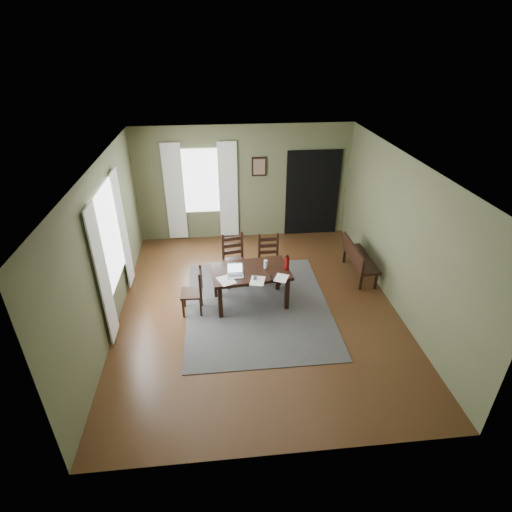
{
  "coord_description": "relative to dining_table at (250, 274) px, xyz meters",
  "views": [
    {
      "loc": [
        -0.65,
        -5.98,
        4.43
      ],
      "look_at": [
        0.0,
        0.3,
        0.9
      ],
      "focal_mm": 28.0,
      "sensor_mm": 36.0,
      "label": 1
    }
  ],
  "objects": [
    {
      "name": "dining_table",
      "position": [
        0.0,
        0.0,
        0.0
      ],
      "size": [
        1.48,
        0.98,
        0.7
      ],
      "rotation": [
        0.0,
        0.0,
        0.11
      ],
      "color": "black",
      "rests_on": "rug"
    },
    {
      "name": "ground",
      "position": [
        0.12,
        -0.13,
        -0.63
      ],
      "size": [
        5.0,
        6.0,
        0.01
      ],
      "color": "#492C16"
    },
    {
      "name": "window_left",
      "position": [
        -2.35,
        0.07,
        0.83
      ],
      "size": [
        0.01,
        1.3,
        1.7
      ],
      "color": "white",
      "rests_on": "ground"
    },
    {
      "name": "curtain_left_far",
      "position": [
        -2.32,
        0.89,
        0.58
      ],
      "size": [
        0.03,
        0.48,
        2.3
      ],
      "color": "silver",
      "rests_on": "ground"
    },
    {
      "name": "chair_back_right",
      "position": [
        0.45,
        0.73,
        -0.14
      ],
      "size": [
        0.44,
        0.45,
        0.98
      ],
      "rotation": [
        0.0,
        0.0,
        0.03
      ],
      "color": "black",
      "rests_on": "rug"
    },
    {
      "name": "framed_picture",
      "position": [
        0.47,
        2.84,
        1.13
      ],
      "size": [
        0.34,
        0.03,
        0.44
      ],
      "color": "black",
      "rests_on": "ground"
    },
    {
      "name": "paper_a",
      "position": [
        -0.44,
        -0.29,
        0.09
      ],
      "size": [
        0.36,
        0.4,
        0.0
      ],
      "primitive_type": "cube",
      "rotation": [
        0.0,
        0.0,
        0.4
      ],
      "color": "white",
      "rests_on": "dining_table"
    },
    {
      "name": "curtain_left_near",
      "position": [
        -2.32,
        -0.75,
        0.58
      ],
      "size": [
        0.03,
        0.48,
        2.3
      ],
      "color": "silver",
      "rests_on": "ground"
    },
    {
      "name": "water_bottle",
      "position": [
        0.66,
        -0.03,
        0.22
      ],
      "size": [
        0.11,
        0.11,
        0.29
      ],
      "rotation": [
        0.0,
        0.0,
        -0.37
      ],
      "color": "#9E0E0C",
      "rests_on": "dining_table"
    },
    {
      "name": "room_shell",
      "position": [
        0.12,
        -0.13,
        1.18
      ],
      "size": [
        5.02,
        6.02,
        2.71
      ],
      "color": "#585D3D",
      "rests_on": "ground"
    },
    {
      "name": "rug",
      "position": [
        0.12,
        -0.13,
        -0.62
      ],
      "size": [
        2.6,
        3.2,
        0.01
      ],
      "color": "#3F3F3F",
      "rests_on": "ground"
    },
    {
      "name": "paper_b",
      "position": [
        0.51,
        -0.32,
        0.09
      ],
      "size": [
        0.31,
        0.35,
        0.0
      ],
      "primitive_type": "cube",
      "rotation": [
        0.0,
        0.0,
        -0.43
      ],
      "color": "white",
      "rests_on": "dining_table"
    },
    {
      "name": "computer_mouse",
      "position": [
        0.06,
        -0.28,
        0.1
      ],
      "size": [
        0.07,
        0.11,
        0.03
      ],
      "primitive_type": "cube",
      "rotation": [
        0.0,
        0.0,
        -0.1
      ],
      "color": "#3F3F42",
      "rests_on": "dining_table"
    },
    {
      "name": "drinking_glass",
      "position": [
        0.28,
        0.06,
        0.16
      ],
      "size": [
        0.09,
        0.09,
        0.15
      ],
      "primitive_type": "cylinder",
      "rotation": [
        0.0,
        0.0,
        0.27
      ],
      "color": "silver",
      "rests_on": "dining_table"
    },
    {
      "name": "window_back",
      "position": [
        -0.88,
        2.84,
        0.83
      ],
      "size": [
        1.0,
        0.01,
        1.5
      ],
      "color": "white",
      "rests_on": "ground"
    },
    {
      "name": "curtain_back_right",
      "position": [
        -0.26,
        2.81,
        0.58
      ],
      "size": [
        0.44,
        0.03,
        2.3
      ],
      "color": "silver",
      "rests_on": "ground"
    },
    {
      "name": "doorway_back",
      "position": [
        1.77,
        2.84,
        0.43
      ],
      "size": [
        1.3,
        0.03,
        2.1
      ],
      "color": "black",
      "rests_on": "ground"
    },
    {
      "name": "paper_e",
      "position": [
        0.09,
        -0.36,
        0.09
      ],
      "size": [
        0.31,
        0.36,
        0.0
      ],
      "primitive_type": "cube",
      "rotation": [
        0.0,
        0.0,
        -0.25
      ],
      "color": "white",
      "rests_on": "dining_table"
    },
    {
      "name": "chair_end",
      "position": [
        -1.02,
        -0.17,
        -0.19
      ],
      "size": [
        0.39,
        0.39,
        0.87
      ],
      "rotation": [
        0.0,
        0.0,
        -1.59
      ],
      "color": "black",
      "rests_on": "rug"
    },
    {
      "name": "bench",
      "position": [
        2.28,
        0.76,
        -0.2
      ],
      "size": [
        0.4,
        1.25,
        0.71
      ],
      "rotation": [
        0.0,
        0.0,
        1.57
      ],
      "color": "black",
      "rests_on": "ground"
    },
    {
      "name": "chair_back_left",
      "position": [
        -0.25,
        0.75,
        -0.12
      ],
      "size": [
        0.51,
        0.51,
        1.03
      ],
      "rotation": [
        0.0,
        0.0,
        0.16
      ],
      "color": "black",
      "rests_on": "rug"
    },
    {
      "name": "curtain_back_left",
      "position": [
        -1.5,
        2.81,
        0.58
      ],
      "size": [
        0.44,
        0.03,
        2.3
      ],
      "color": "silver",
      "rests_on": "ground"
    },
    {
      "name": "laptop",
      "position": [
        -0.28,
        -0.12,
        0.14
      ],
      "size": [
        0.3,
        0.24,
        0.2
      ],
      "rotation": [
        0.0,
        0.0,
        -0.03
      ],
      "color": "#B7B7BC",
      "rests_on": "dining_table"
    },
    {
      "name": "tv_remote",
      "position": [
        0.34,
        -0.31,
        0.09
      ],
      "size": [
        0.05,
        0.16,
        0.02
      ],
      "primitive_type": "cube",
      "rotation": [
        0.0,
        0.0,
        0.04
      ],
      "color": "black",
      "rests_on": "dining_table"
    }
  ]
}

